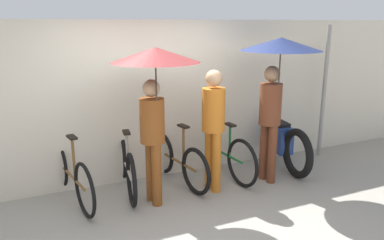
% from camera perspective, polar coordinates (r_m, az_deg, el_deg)
% --- Properties ---
extents(ground_plane, '(30.00, 30.00, 0.00)m').
position_cam_1_polar(ground_plane, '(4.58, -0.67, -16.17)').
color(ground_plane, gray).
extents(back_wall, '(11.37, 0.12, 2.39)m').
position_cam_1_polar(back_wall, '(5.65, -7.48, 2.74)').
color(back_wall, beige).
rests_on(back_wall, ground).
extents(parked_bicycle_0, '(0.51, 1.78, 1.02)m').
position_cam_1_polar(parked_bicycle_0, '(5.34, -18.00, -7.83)').
color(parked_bicycle_0, black).
rests_on(parked_bicycle_0, ground).
extents(parked_bicycle_1, '(0.44, 1.69, 1.07)m').
position_cam_1_polar(parked_bicycle_1, '(5.45, -9.96, -6.80)').
color(parked_bicycle_1, black).
rests_on(parked_bicycle_1, ground).
extents(parked_bicycle_2, '(0.48, 1.62, 1.07)m').
position_cam_1_polar(parked_bicycle_2, '(5.62, -2.25, -6.09)').
color(parked_bicycle_2, black).
rests_on(parked_bicycle_2, ground).
extents(parked_bicycle_3, '(0.44, 1.71, 1.07)m').
position_cam_1_polar(parked_bicycle_3, '(5.91, 4.72, -4.88)').
color(parked_bicycle_3, black).
rests_on(parked_bicycle_3, ground).
extents(pedestrian_leading, '(1.08, 1.08, 2.07)m').
position_cam_1_polar(pedestrian_leading, '(4.60, -5.75, 5.90)').
color(pedestrian_leading, brown).
rests_on(pedestrian_leading, ground).
extents(pedestrian_center, '(0.32, 0.32, 1.73)m').
position_cam_1_polar(pedestrian_center, '(5.20, 3.27, -0.17)').
color(pedestrian_center, '#C66B1E').
rests_on(pedestrian_center, ground).
extents(pedestrian_trailing, '(1.13, 1.13, 2.15)m').
position_cam_1_polar(pedestrian_trailing, '(5.41, 12.88, 7.83)').
color(pedestrian_trailing, brown).
rests_on(pedestrian_trailing, ground).
extents(motorcycle, '(0.58, 2.09, 0.96)m').
position_cam_1_polar(motorcycle, '(6.54, 12.70, -2.80)').
color(motorcycle, black).
rests_on(motorcycle, ground).
extents(awning_pole, '(0.07, 0.07, 2.31)m').
position_cam_1_polar(awning_pole, '(6.97, 19.46, 3.96)').
color(awning_pole, gray).
rests_on(awning_pole, ground).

